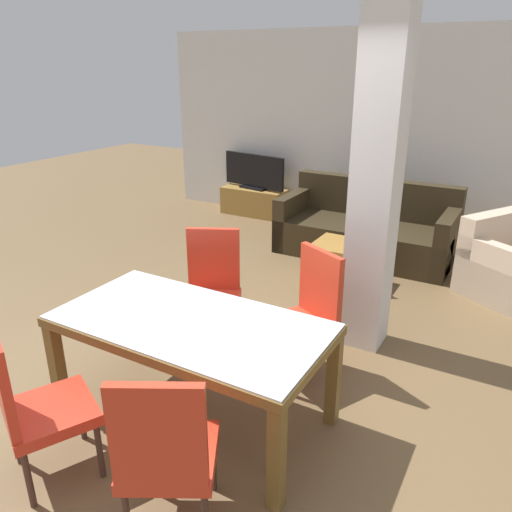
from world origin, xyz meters
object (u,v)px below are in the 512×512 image
at_px(dining_table, 191,340).
at_px(tv_stand, 254,201).
at_px(coffee_table, 340,263).
at_px(dining_chair_far_right, 307,311).
at_px(bottle, 353,240).
at_px(sofa, 366,231).
at_px(dining_chair_near_left, 32,402).
at_px(dining_chair_near_right, 166,451).
at_px(tv_screen, 254,172).
at_px(dining_chair_far_left, 212,286).

xyz_separation_m(dining_table, tv_stand, (-2.05, 4.38, -0.38)).
bearing_deg(dining_table, coffee_table, 88.57).
relative_size(dining_chair_far_right, bottle, 3.89).
distance_m(dining_chair_far_right, sofa, 2.74).
distance_m(dining_chair_near_left, coffee_table, 3.49).
relative_size(coffee_table, tv_stand, 0.57).
xyz_separation_m(dining_chair_near_left, sofa, (0.46, 4.42, -0.22)).
relative_size(dining_chair_near_left, dining_chair_near_right, 1.00).
height_order(dining_chair_far_right, tv_screen, dining_chair_far_right).
distance_m(sofa, tv_screen, 2.27).
distance_m(dining_table, tv_screen, 4.84).
relative_size(dining_chair_near_left, tv_screen, 0.89).
relative_size(dining_chair_far_left, coffee_table, 1.71).
relative_size(dining_chair_near_left, tv_stand, 0.96).
relative_size(dining_chair_far_left, bottle, 3.89).
xyz_separation_m(dining_chair_far_right, dining_chair_near_left, (-0.87, -1.72, 0.00)).
bearing_deg(tv_stand, dining_table, -64.90).
xyz_separation_m(dining_chair_far_right, dining_chair_far_left, (-0.87, 0.03, 0.00)).
bearing_deg(tv_screen, dining_chair_near_left, 116.64).
relative_size(dining_table, dining_chair_near_right, 1.80).
bearing_deg(dining_chair_near_right, sofa, 66.57).
xyz_separation_m(dining_chair_far_right, tv_stand, (-2.49, 3.54, -0.31)).
xyz_separation_m(sofa, coffee_table, (0.04, -0.97, -0.07)).
distance_m(dining_chair_far_left, bottle, 1.73).
bearing_deg(tv_screen, dining_table, 124.62).
distance_m(dining_chair_far_right, coffee_table, 1.79).
bearing_deg(sofa, tv_screen, -21.88).
bearing_deg(dining_chair_far_left, dining_chair_near_right, 91.14).
bearing_deg(dining_chair_far_right, bottle, -55.26).
bearing_deg(bottle, coffee_table, 148.09).
bearing_deg(tv_screen, dining_chair_far_left, 124.28).
distance_m(dining_chair_near_left, bottle, 3.41).
xyz_separation_m(dining_chair_near_left, dining_chair_far_left, (0.00, 1.74, 0.00)).
bearing_deg(dining_chair_near_left, coffee_table, 108.34).
bearing_deg(dining_table, tv_stand, 115.10).
bearing_deg(dining_chair_near_left, bottle, 105.48).
distance_m(dining_chair_near_right, bottle, 3.28).
height_order(sofa, tv_screen, tv_screen).
distance_m(sofa, coffee_table, 0.97).
bearing_deg(tv_stand, coffee_table, -40.49).
bearing_deg(dining_chair_near_left, tv_screen, 133.72).
xyz_separation_m(dining_table, dining_chair_far_left, (-0.44, 0.87, -0.07)).
height_order(dining_chair_near_left, coffee_table, dining_chair_near_left).
bearing_deg(bottle, tv_screen, 140.05).
height_order(coffee_table, tv_stand, coffee_table).
distance_m(dining_chair_far_left, sofa, 2.72).
distance_m(bottle, tv_stand, 2.99).
distance_m(dining_chair_far_right, dining_chair_far_left, 0.87).
bearing_deg(tv_screen, bottle, 149.57).
bearing_deg(dining_chair_near_right, coffee_table, 67.50).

